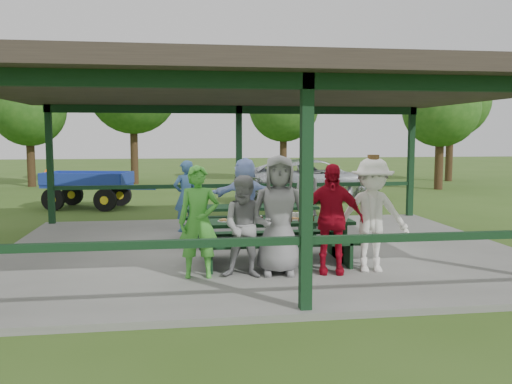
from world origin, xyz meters
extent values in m
plane|color=#36571B|center=(0.00, 0.00, 0.00)|extent=(90.00, 90.00, 0.00)
cube|color=slate|center=(0.00, 0.00, 0.05)|extent=(10.00, 8.00, 0.10)
cube|color=black|center=(0.00, -3.80, 1.60)|extent=(0.15, 0.15, 3.00)
cube|color=black|center=(-4.80, 3.80, 1.60)|extent=(0.15, 0.15, 3.00)
cube|color=black|center=(0.00, 3.80, 1.60)|extent=(0.15, 0.15, 3.00)
cube|color=black|center=(4.80, 3.80, 1.60)|extent=(0.15, 0.15, 3.00)
cube|color=black|center=(-2.40, -3.80, 1.00)|extent=(4.65, 0.10, 0.10)
cube|color=black|center=(2.40, -3.80, 1.00)|extent=(4.65, 0.10, 0.10)
cube|color=black|center=(-2.40, 3.80, 1.00)|extent=(4.65, 0.10, 0.10)
cube|color=black|center=(2.40, 3.80, 1.00)|extent=(4.65, 0.10, 0.10)
cube|color=black|center=(0.00, -3.80, 3.00)|extent=(9.80, 0.15, 0.20)
cube|color=black|center=(0.00, 3.80, 3.00)|extent=(9.80, 0.15, 0.20)
cube|color=#2E2621|center=(0.00, 0.00, 3.22)|extent=(10.60, 8.60, 0.24)
cube|color=black|center=(0.07, -1.20, 0.82)|extent=(2.71, 0.75, 0.06)
cube|color=black|center=(0.07, -1.75, 0.53)|extent=(2.71, 0.28, 0.05)
cube|color=black|center=(0.07, -0.65, 0.53)|extent=(2.71, 0.28, 0.05)
cube|color=black|center=(-1.10, -1.20, 0.47)|extent=(0.06, 0.70, 0.75)
cube|color=black|center=(1.25, -1.20, 0.47)|extent=(0.06, 0.70, 0.75)
cube|color=black|center=(-1.10, -1.20, 0.33)|extent=(0.06, 1.39, 0.45)
cube|color=black|center=(1.25, -1.20, 0.33)|extent=(0.06, 1.39, 0.45)
cube|color=black|center=(-0.11, 0.80, 0.82)|extent=(2.84, 0.75, 0.06)
cube|color=black|center=(-0.11, 0.25, 0.53)|extent=(2.84, 0.28, 0.05)
cube|color=black|center=(-0.11, 1.35, 0.53)|extent=(2.84, 0.28, 0.05)
cube|color=black|center=(-1.35, 0.80, 0.47)|extent=(0.06, 0.70, 0.75)
cube|color=black|center=(1.13, 0.80, 0.47)|extent=(0.06, 0.70, 0.75)
cube|color=black|center=(-1.35, 0.80, 0.33)|extent=(0.06, 1.39, 0.45)
cube|color=black|center=(1.13, 0.80, 0.33)|extent=(0.06, 1.39, 0.45)
cylinder|color=white|center=(-0.83, -1.20, 0.86)|extent=(0.22, 0.22, 0.01)
torus|color=olive|center=(-0.87, -1.22, 0.88)|extent=(0.10, 0.10, 0.03)
torus|color=olive|center=(-0.79, -1.22, 0.88)|extent=(0.10, 0.10, 0.03)
torus|color=olive|center=(-0.83, -1.16, 0.88)|extent=(0.10, 0.10, 0.03)
cylinder|color=white|center=(-0.33, -1.20, 0.86)|extent=(0.22, 0.22, 0.01)
torus|color=olive|center=(-0.37, -1.22, 0.88)|extent=(0.10, 0.10, 0.03)
torus|color=olive|center=(-0.29, -1.22, 0.88)|extent=(0.10, 0.10, 0.03)
torus|color=olive|center=(-0.33, -1.16, 0.88)|extent=(0.10, 0.10, 0.03)
cylinder|color=white|center=(0.41, -1.20, 0.86)|extent=(0.22, 0.22, 0.01)
torus|color=olive|center=(0.37, -1.22, 0.88)|extent=(0.10, 0.10, 0.03)
torus|color=olive|center=(0.45, -1.22, 0.88)|extent=(0.10, 0.10, 0.03)
torus|color=olive|center=(0.41, -1.16, 0.88)|extent=(0.10, 0.10, 0.03)
cylinder|color=white|center=(1.27, -1.20, 0.86)|extent=(0.22, 0.22, 0.01)
torus|color=olive|center=(1.23, -1.22, 0.88)|extent=(0.10, 0.10, 0.03)
torus|color=olive|center=(1.31, -1.22, 0.88)|extent=(0.10, 0.10, 0.03)
torus|color=olive|center=(1.27, -1.16, 0.88)|extent=(0.10, 0.10, 0.03)
cylinder|color=#381E0F|center=(-0.21, -1.38, 0.90)|extent=(0.06, 0.06, 0.10)
cylinder|color=#381E0F|center=(0.31, -1.38, 0.90)|extent=(0.06, 0.06, 0.10)
cylinder|color=#381E0F|center=(0.51, -1.38, 0.90)|extent=(0.06, 0.06, 0.10)
cylinder|color=#381E0F|center=(0.70, -1.38, 0.90)|extent=(0.06, 0.06, 0.10)
cone|color=white|center=(-0.67, -1.00, 0.90)|extent=(0.09, 0.09, 0.10)
cone|color=white|center=(0.21, -1.00, 0.90)|extent=(0.09, 0.09, 0.10)
cone|color=white|center=(0.45, -1.00, 0.90)|extent=(0.09, 0.09, 0.10)
cone|color=white|center=(0.52, -1.00, 0.90)|extent=(0.09, 0.09, 0.10)
cone|color=white|center=(0.63, -1.00, 0.90)|extent=(0.09, 0.09, 0.10)
imported|color=green|center=(-1.29, -2.01, 0.99)|extent=(0.66, 0.45, 1.77)
imported|color=gray|center=(-0.55, -2.13, 0.91)|extent=(0.90, 0.77, 1.61)
imported|color=gray|center=(-0.01, -2.00, 1.06)|extent=(1.01, 0.72, 1.92)
imported|color=#A30A1C|center=(0.83, -2.05, 0.99)|extent=(1.11, 0.64, 1.79)
imported|color=white|center=(1.53, -2.04, 1.03)|extent=(1.29, 0.86, 1.87)
cylinder|color=brown|center=(1.53, -2.04, 1.91)|extent=(0.36, 0.36, 0.02)
cylinder|color=brown|center=(1.53, -2.04, 1.97)|extent=(0.21, 0.21, 0.11)
imported|color=#99B2ED|center=(-0.12, 1.56, 0.97)|extent=(1.64, 0.61, 1.74)
imported|color=#396396|center=(-1.43, 2.15, 0.93)|extent=(0.71, 0.59, 1.66)
imported|color=gray|center=(1.25, 1.66, 0.95)|extent=(0.87, 0.70, 1.70)
imported|color=silver|center=(3.13, 8.28, 0.75)|extent=(5.92, 4.29, 1.50)
cube|color=navy|center=(-4.48, 7.42, 0.74)|extent=(2.83, 1.88, 0.11)
cube|color=navy|center=(-4.63, 6.79, 0.97)|extent=(2.54, 0.67, 0.37)
cube|color=navy|center=(-4.32, 8.05, 0.97)|extent=(2.54, 0.67, 0.37)
cube|color=navy|center=(-5.74, 7.73, 0.97)|extent=(0.36, 1.27, 0.37)
cube|color=navy|center=(-3.22, 7.11, 0.97)|extent=(0.36, 1.27, 0.37)
cylinder|color=black|center=(-5.45, 6.94, 0.35)|extent=(0.72, 0.33, 0.71)
cylinder|color=yellow|center=(-5.45, 6.94, 0.35)|extent=(0.30, 0.26, 0.26)
cylinder|color=black|center=(-5.12, 8.29, 0.35)|extent=(0.72, 0.33, 0.71)
cylinder|color=yellow|center=(-5.12, 8.29, 0.35)|extent=(0.30, 0.26, 0.26)
cylinder|color=black|center=(-3.83, 6.54, 0.35)|extent=(0.72, 0.33, 0.71)
cylinder|color=yellow|center=(-3.83, 6.54, 0.35)|extent=(0.30, 0.26, 0.26)
cylinder|color=black|center=(-3.50, 7.90, 0.35)|extent=(0.72, 0.33, 0.71)
cylinder|color=yellow|center=(-3.50, 7.90, 0.35)|extent=(0.30, 0.26, 0.26)
cube|color=navy|center=(-2.77, 7.00, 0.65)|extent=(0.92, 0.29, 0.07)
cone|color=#F2590C|center=(-5.78, 7.74, 1.07)|extent=(0.11, 0.36, 0.37)
cylinder|color=#322414|center=(-8.21, 15.35, 1.28)|extent=(0.36, 0.36, 2.56)
sphere|color=#215015|center=(-8.21, 15.35, 3.48)|extent=(3.27, 3.27, 3.27)
cylinder|color=#322414|center=(-3.67, 16.08, 1.66)|extent=(0.36, 0.36, 3.32)
sphere|color=#215015|center=(-3.67, 16.08, 4.51)|extent=(4.24, 4.24, 4.24)
cylinder|color=#322414|center=(3.75, 16.80, 1.38)|extent=(0.36, 0.36, 2.77)
sphere|color=#215015|center=(3.75, 16.80, 3.77)|extent=(3.55, 3.55, 3.55)
cylinder|color=#322414|center=(9.56, 11.54, 1.27)|extent=(0.36, 0.36, 2.55)
sphere|color=#215015|center=(9.56, 11.54, 3.47)|extent=(3.26, 3.26, 3.26)
cylinder|color=#322414|center=(12.10, 15.47, 1.51)|extent=(0.36, 0.36, 3.01)
sphere|color=#215015|center=(12.10, 15.47, 4.10)|extent=(3.86, 3.86, 3.86)
camera|label=1|loc=(-1.60, -10.45, 2.34)|focal=38.00mm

